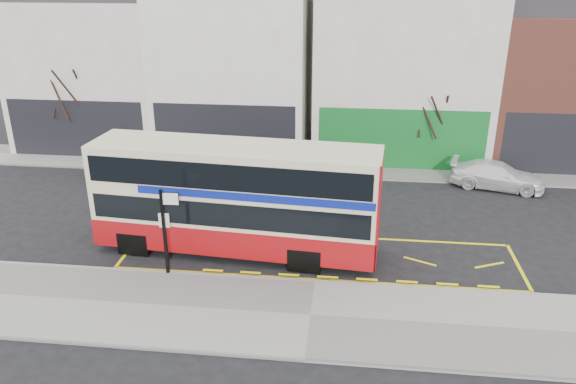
# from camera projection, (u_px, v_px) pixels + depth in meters

# --- Properties ---
(ground) EXTENTS (120.00, 120.00, 0.00)m
(ground) POSITION_uv_depth(u_px,v_px,m) (316.00, 279.00, 18.84)
(ground) COLOR black
(ground) RESTS_ON ground
(pavement) EXTENTS (40.00, 4.00, 0.15)m
(pavement) POSITION_uv_depth(u_px,v_px,m) (311.00, 317.00, 16.70)
(pavement) COLOR gray
(pavement) RESTS_ON ground
(kerb) EXTENTS (40.00, 0.15, 0.15)m
(kerb) POSITION_uv_depth(u_px,v_px,m) (315.00, 283.00, 18.47)
(kerb) COLOR gray
(kerb) RESTS_ON ground
(far_pavement) EXTENTS (50.00, 3.00, 0.15)m
(far_pavement) POSITION_uv_depth(u_px,v_px,m) (330.00, 167.00, 28.93)
(far_pavement) COLOR gray
(far_pavement) RESTS_ON ground
(road_markings) EXTENTS (14.00, 3.40, 0.01)m
(road_markings) POSITION_uv_depth(u_px,v_px,m) (319.00, 256.00, 20.31)
(road_markings) COLOR #F9ED0D
(road_markings) RESTS_ON ground
(terrace_far_left) EXTENTS (8.00, 8.01, 10.80)m
(terrace_far_left) POSITION_uv_depth(u_px,v_px,m) (101.00, 57.00, 32.21)
(terrace_far_left) COLOR white
(terrace_far_left) RESTS_ON ground
(terrace_left) EXTENTS (8.00, 8.01, 11.80)m
(terrace_left) POSITION_uv_depth(u_px,v_px,m) (237.00, 50.00, 31.18)
(terrace_left) COLOR white
(terrace_left) RESTS_ON ground
(terrace_green_shop) EXTENTS (9.00, 8.01, 11.30)m
(terrace_green_shop) POSITION_uv_depth(u_px,v_px,m) (401.00, 58.00, 30.33)
(terrace_green_shop) COLOR white
(terrace_green_shop) RESTS_ON ground
(terrace_right) EXTENTS (9.00, 8.01, 10.30)m
(terrace_right) POSITION_uv_depth(u_px,v_px,m) (573.00, 70.00, 29.57)
(terrace_right) COLOR #9A4E3D
(terrace_right) RESTS_ON ground
(double_decker_bus) EXTENTS (10.31, 3.18, 4.05)m
(double_decker_bus) POSITION_uv_depth(u_px,v_px,m) (237.00, 197.00, 19.87)
(double_decker_bus) COLOR beige
(double_decker_bus) RESTS_ON ground
(bus_stop_post) EXTENTS (0.75, 0.13, 3.01)m
(bus_stop_post) POSITION_uv_depth(u_px,v_px,m) (166.00, 224.00, 18.26)
(bus_stop_post) COLOR black
(bus_stop_post) RESTS_ON pavement
(car_silver) EXTENTS (4.43, 2.92, 1.40)m
(car_silver) POSITION_uv_depth(u_px,v_px,m) (135.00, 161.00, 27.93)
(car_silver) COLOR #BABABF
(car_silver) RESTS_ON ground
(car_grey) EXTENTS (4.32, 2.50, 1.35)m
(car_grey) POSITION_uv_depth(u_px,v_px,m) (329.00, 165.00, 27.41)
(car_grey) COLOR #3D3E45
(car_grey) RESTS_ON ground
(car_white) EXTENTS (4.53, 2.68, 1.23)m
(car_white) POSITION_uv_depth(u_px,v_px,m) (497.00, 175.00, 26.24)
(car_white) COLOR white
(car_white) RESTS_ON ground
(street_tree_left) EXTENTS (2.88, 2.88, 6.22)m
(street_tree_left) POSITION_uv_depth(u_px,v_px,m) (68.00, 79.00, 29.24)
(street_tree_left) COLOR #311D15
(street_tree_left) RESTS_ON ground
(street_tree_right) EXTENTS (2.35, 2.35, 5.07)m
(street_tree_right) POSITION_uv_depth(u_px,v_px,m) (433.00, 103.00, 27.53)
(street_tree_right) COLOR #311D15
(street_tree_right) RESTS_ON ground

